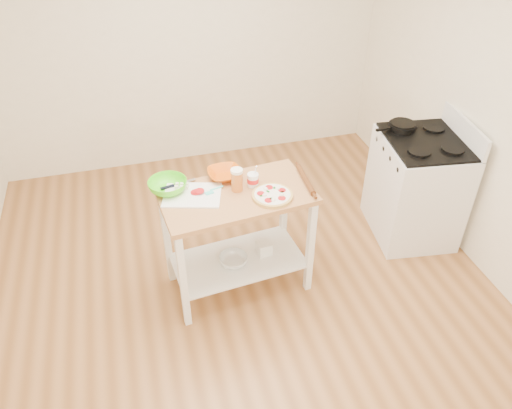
{
  "coord_description": "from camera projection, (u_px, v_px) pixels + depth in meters",
  "views": [
    {
      "loc": [
        -0.64,
        -2.66,
        2.96
      ],
      "look_at": [
        0.13,
        0.12,
        0.81
      ],
      "focal_mm": 35.0,
      "sensor_mm": 36.0,
      "label": 1
    }
  ],
  "objects": [
    {
      "name": "shelf_bin",
      "position": [
        264.0,
        248.0,
        3.96
      ],
      "size": [
        0.12,
        0.12,
        0.11
      ],
      "primitive_type": "cube",
      "rotation": [
        0.0,
        0.0,
        0.1
      ],
      "color": "white",
      "rests_on": "prep_island"
    },
    {
      "name": "skillet",
      "position": [
        402.0,
        126.0,
        4.21
      ],
      "size": [
        0.37,
        0.24,
        0.03
      ],
      "rotation": [
        0.0,
        0.0,
        0.07
      ],
      "color": "black",
      "rests_on": "gas_stove"
    },
    {
      "name": "pizza",
      "position": [
        272.0,
        195.0,
        3.5
      ],
      "size": [
        0.29,
        0.29,
        0.05
      ],
      "rotation": [
        0.0,
        0.0,
        0.04
      ],
      "color": "#DBB35D",
      "rests_on": "prep_island"
    },
    {
      "name": "gas_stove",
      "position": [
        416.0,
        187.0,
        4.36
      ],
      "size": [
        0.74,
        0.84,
        1.11
      ],
      "rotation": [
        0.0,
        0.0,
        -0.13
      ],
      "color": "silver",
      "rests_on": "ground"
    },
    {
      "name": "spatula",
      "position": [
        213.0,
        190.0,
        3.55
      ],
      "size": [
        0.14,
        0.08,
        0.01
      ],
      "rotation": [
        0.0,
        0.0,
        0.25
      ],
      "color": "#47D9CF",
      "rests_on": "cutting_board"
    },
    {
      "name": "beer_pint",
      "position": [
        237.0,
        180.0,
        3.53
      ],
      "size": [
        0.09,
        0.09,
        0.17
      ],
      "color": "#C36727",
      "rests_on": "prep_island"
    },
    {
      "name": "prep_island",
      "position": [
        237.0,
        221.0,
        3.7
      ],
      "size": [
        1.14,
        0.7,
        0.9
      ],
      "rotation": [
        0.0,
        0.0,
        0.1
      ],
      "color": "#B37C49",
      "rests_on": "ground"
    },
    {
      "name": "shelf_glass_bowl",
      "position": [
        233.0,
        260.0,
        3.88
      ],
      "size": [
        0.3,
        0.3,
        0.07
      ],
      "primitive_type": "imported",
      "rotation": [
        0.0,
        0.0,
        0.44
      ],
      "color": "silver",
      "rests_on": "prep_island"
    },
    {
      "name": "rolling_pin",
      "position": [
        306.0,
        180.0,
        3.65
      ],
      "size": [
        0.06,
        0.36,
        0.04
      ],
      "primitive_type": "cylinder",
      "rotation": [
        1.57,
        0.0,
        -0.05
      ],
      "color": "#5D3115",
      "rests_on": "prep_island"
    },
    {
      "name": "knife",
      "position": [
        173.0,
        185.0,
        3.6
      ],
      "size": [
        0.27,
        0.09,
        0.01
      ],
      "rotation": [
        0.0,
        0.0,
        0.2
      ],
      "color": "silver",
      "rests_on": "cutting_board"
    },
    {
      "name": "orange_bowl",
      "position": [
        225.0,
        174.0,
        3.69
      ],
      "size": [
        0.26,
        0.26,
        0.06
      ],
      "primitive_type": "imported",
      "rotation": [
        0.0,
        0.0,
        0.04
      ],
      "color": "#CE5309",
      "rests_on": "prep_island"
    },
    {
      "name": "yogurt_tub",
      "position": [
        253.0,
        180.0,
        3.6
      ],
      "size": [
        0.08,
        0.08,
        0.18
      ],
      "color": "white",
      "rests_on": "prep_island"
    },
    {
      "name": "green_bowl",
      "position": [
        168.0,
        186.0,
        3.55
      ],
      "size": [
        0.31,
        0.31,
        0.09
      ],
      "primitive_type": "imported",
      "rotation": [
        0.0,
        0.0,
        0.14
      ],
      "color": "#50E519",
      "rests_on": "prep_island"
    },
    {
      "name": "room_shell",
      "position": [
        241.0,
        150.0,
        3.16
      ],
      "size": [
        4.04,
        4.54,
        2.74
      ],
      "color": "#A16A3B",
      "rests_on": "ground"
    },
    {
      "name": "cutting_board",
      "position": [
        192.0,
        194.0,
        3.53
      ],
      "size": [
        0.47,
        0.4,
        0.04
      ],
      "rotation": [
        0.0,
        0.0,
        -0.28
      ],
      "color": "white",
      "rests_on": "prep_island"
    }
  ]
}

